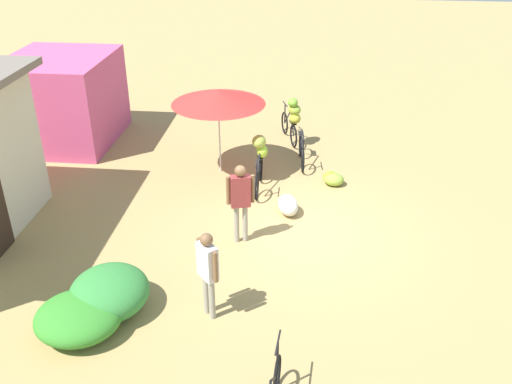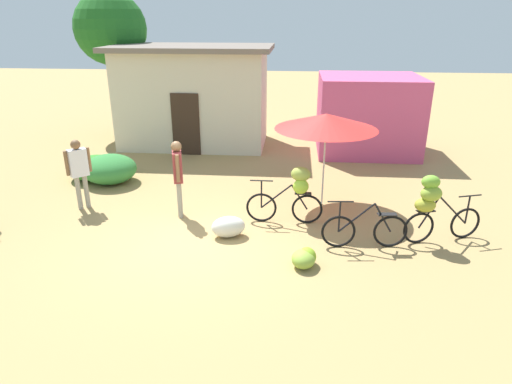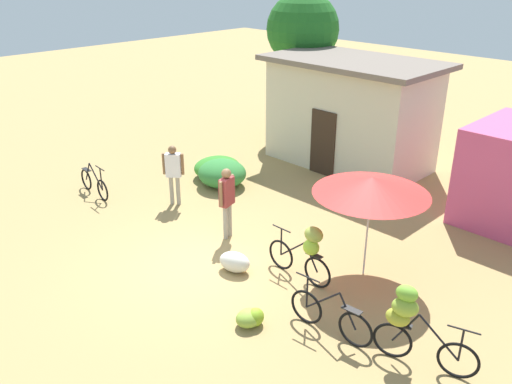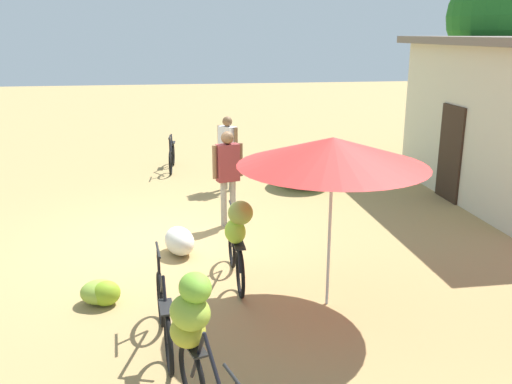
% 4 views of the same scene
% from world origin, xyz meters
% --- Properties ---
extents(ground_plane, '(60.00, 60.00, 0.00)m').
position_xyz_m(ground_plane, '(0.00, 0.00, 0.00)').
color(ground_plane, '#A78953').
extents(shop_pink, '(3.20, 2.80, 2.48)m').
position_xyz_m(shop_pink, '(4.38, 6.95, 1.24)').
color(shop_pink, '#CE4D7D').
rests_on(shop_pink, ground).
extents(hedge_bush_front_left, '(1.35, 1.45, 0.61)m').
position_xyz_m(hedge_bush_front_left, '(-3.58, 3.52, 0.31)').
color(hedge_bush_front_left, '#34832A').
rests_on(hedge_bush_front_left, ground).
extents(hedge_bush_front_right, '(1.44, 1.38, 0.78)m').
position_xyz_m(hedge_bush_front_right, '(-2.98, 3.18, 0.39)').
color(hedge_bush_front_right, '#337F37').
rests_on(hedge_bush_front_right, ground).
extents(market_umbrella, '(2.36, 2.36, 2.22)m').
position_xyz_m(market_umbrella, '(2.71, 2.14, 2.04)').
color(market_umbrella, beige).
rests_on(market_umbrella, ground).
extents(bicycle_near_pile, '(1.68, 0.45, 1.29)m').
position_xyz_m(bicycle_near_pile, '(2.03, 1.04, 0.76)').
color(bicycle_near_pile, black).
rests_on(bicycle_near_pile, ground).
extents(bicycle_center_loaded, '(1.69, 0.22, 0.99)m').
position_xyz_m(bicycle_center_loaded, '(3.42, 0.05, 0.37)').
color(bicycle_center_loaded, black).
rests_on(bicycle_center_loaded, ground).
extents(bicycle_by_shop, '(1.65, 0.68, 1.43)m').
position_xyz_m(bicycle_by_shop, '(4.76, 0.37, 0.84)').
color(bicycle_by_shop, black).
rests_on(bicycle_by_shop, ground).
extents(banana_pile_on_ground, '(0.52, 0.59, 0.33)m').
position_xyz_m(banana_pile_on_ground, '(2.26, -0.77, 0.16)').
color(banana_pile_on_ground, '#8BAC3B').
rests_on(banana_pile_on_ground, ground).
extents(produce_sack, '(0.80, 0.63, 0.44)m').
position_xyz_m(produce_sack, '(0.70, 0.27, 0.22)').
color(produce_sack, silver).
rests_on(produce_sack, ground).
extents(person_vendor, '(0.45, 0.41, 1.67)m').
position_xyz_m(person_vendor, '(-2.93, 1.43, 1.02)').
color(person_vendor, gray).
rests_on(person_vendor, ground).
extents(person_bystander, '(0.30, 0.56, 1.76)m').
position_xyz_m(person_bystander, '(-0.54, 1.19, 1.09)').
color(person_bystander, gray).
rests_on(person_bystander, ground).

